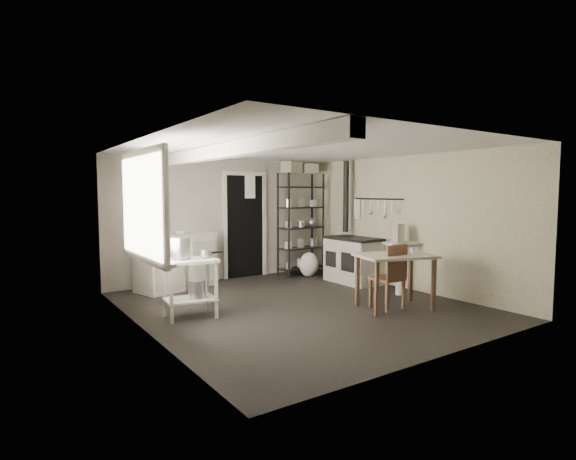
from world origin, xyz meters
TOP-DOWN VIEW (x-y plane):
  - floor at (0.00, 0.00)m, footprint 5.00×5.00m
  - ceiling at (0.00, 0.00)m, footprint 5.00×5.00m
  - wall_back at (0.00, 2.50)m, footprint 4.50×0.02m
  - wall_front at (0.00, -2.50)m, footprint 4.50×0.02m
  - wall_left at (-2.25, 0.00)m, footprint 0.02×5.00m
  - wall_right at (2.25, 0.00)m, footprint 0.02×5.00m
  - window at (-2.22, 0.20)m, footprint 0.12×1.76m
  - doorway at (0.45, 2.47)m, footprint 0.96×0.10m
  - ceiling_beam at (-1.20, 0.00)m, footprint 0.18×5.00m
  - wallpaper_panel at (2.24, 0.00)m, footprint 0.01×5.00m
  - utensil_rail at (2.19, 0.60)m, footprint 0.06×1.20m
  - prep_table at (-1.57, 0.30)m, footprint 0.74×0.57m
  - stockpot at (-1.68, 0.36)m, footprint 0.28×0.28m
  - saucepan at (-1.35, 0.28)m, footprint 0.20×0.20m
  - bucket at (-1.49, 0.25)m, footprint 0.29×0.29m
  - base_cabinets at (-1.07, 2.17)m, footprint 1.56×1.00m
  - mixing_bowl at (-1.02, 2.11)m, footprint 0.33×0.33m
  - counter_cup at (-1.47, 2.07)m, footprint 0.15×0.15m
  - shelf_rack at (1.53, 2.09)m, footprint 1.01×0.48m
  - shelf_jar at (1.27, 2.14)m, footprint 0.10×0.10m
  - storage_box_a at (1.31, 2.11)m, footprint 0.38×0.35m
  - storage_box_b at (1.72, 2.05)m, footprint 0.36×0.35m
  - stove at (1.82, 0.84)m, footprint 0.61×1.08m
  - stovepipe at (2.02, 1.27)m, footprint 0.12×0.12m
  - side_ledge at (1.95, -0.20)m, footprint 0.61×0.43m
  - oats_box at (1.91, -0.16)m, footprint 0.18×0.23m
  - work_table at (1.03, -0.91)m, footprint 1.20×0.99m
  - table_cup at (1.28, -1.02)m, footprint 0.11×0.11m
  - chair at (0.95, -0.83)m, footprint 0.39×0.41m
  - flour_sack at (1.49, 1.76)m, footprint 0.41×0.35m
  - floor_crock at (1.77, -0.34)m, footprint 0.13×0.13m

SIDE VIEW (x-z plane):
  - floor at x=0.00m, z-range 0.00..0.00m
  - floor_crock at x=1.77m, z-range 0.00..0.15m
  - flour_sack at x=1.49m, z-range 0.00..0.48m
  - work_table at x=1.03m, z-range -0.01..0.77m
  - bucket at x=-1.49m, z-range 0.26..0.51m
  - prep_table at x=-1.57m, z-range 0.01..0.79m
  - side_ledge at x=1.95m, z-range 0.01..0.85m
  - stove at x=1.82m, z-range 0.02..0.86m
  - base_cabinets at x=-1.07m, z-range -0.01..0.93m
  - chair at x=0.95m, z-range 0.02..0.95m
  - table_cup at x=1.28m, z-range 0.76..0.85m
  - saucepan at x=-1.35m, z-range 0.80..0.90m
  - stockpot at x=-1.68m, z-range 0.80..1.08m
  - shelf_rack at x=1.53m, z-range -0.08..1.98m
  - mixing_bowl at x=-1.02m, z-range 0.92..0.98m
  - counter_cup at x=-1.47m, z-range 0.92..1.01m
  - doorway at x=0.45m, z-range -0.04..2.04m
  - oats_box at x=1.91m, z-range 0.86..1.16m
  - wall_back at x=0.00m, z-range 0.00..2.30m
  - wall_front at x=0.00m, z-range 0.00..2.30m
  - wall_left at x=-2.25m, z-range 0.00..2.30m
  - wall_right at x=2.25m, z-range 0.00..2.30m
  - wallpaper_panel at x=2.24m, z-range 0.00..2.30m
  - shelf_jar at x=1.27m, z-range 1.27..1.45m
  - window at x=-2.22m, z-range 0.86..2.14m
  - utensil_rail at x=2.19m, z-range 1.33..1.77m
  - stovepipe at x=2.02m, z-range 0.91..2.27m
  - storage_box_b at x=1.72m, z-range 1.89..2.09m
  - storage_box_a at x=1.31m, z-range 1.90..2.12m
  - ceiling_beam at x=-1.20m, z-range 2.11..2.29m
  - ceiling at x=0.00m, z-range 2.30..2.30m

